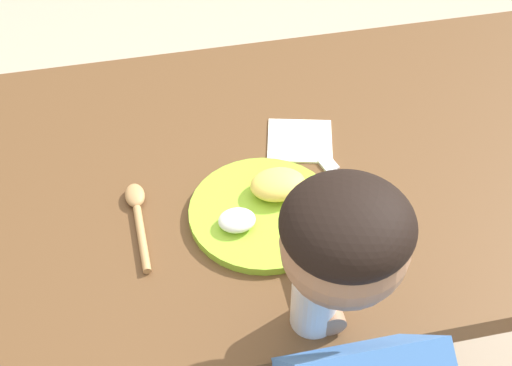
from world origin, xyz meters
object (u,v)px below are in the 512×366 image
object	(u,v)px
plate	(265,207)
fork	(341,180)
spoon	(138,213)
drinking_cup	(314,300)

from	to	relation	value
plate	fork	distance (m)	0.16
fork	spoon	world-z (taller)	spoon
spoon	plate	bearing A→B (deg)	-101.07
spoon	drinking_cup	distance (m)	0.37
plate	fork	world-z (taller)	plate
fork	plate	bearing A→B (deg)	91.94
plate	drinking_cup	bearing A→B (deg)	-84.24
plate	drinking_cup	size ratio (longest dim) A/B	2.49
spoon	drinking_cup	size ratio (longest dim) A/B	1.91
plate	fork	xyz separation A→B (m)	(0.15, 0.05, -0.01)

